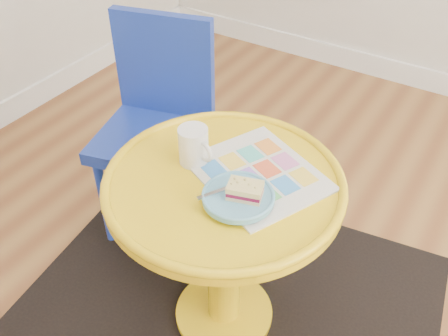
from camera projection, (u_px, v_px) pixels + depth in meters
The scene contains 9 objects.
room_walls at pixel (225, 131), 2.33m from camera, with size 4.00×4.00×4.00m.
rug at pixel (224, 314), 1.63m from camera, with size 1.30×1.10×0.01m, color black.
side_table at pixel (224, 225), 1.36m from camera, with size 0.61×0.61×0.58m.
chair at pixel (157, 117), 1.71m from camera, with size 0.42×0.42×0.79m.
newspaper at pixel (258, 174), 1.28m from camera, with size 0.32×0.27×0.01m, color silver.
mug at pixel (194, 145), 1.28m from camera, with size 0.11×0.08×0.10m.
plate at pixel (238, 197), 1.18m from camera, with size 0.17×0.17×0.02m.
cake_slice at pixel (245, 190), 1.17m from camera, with size 0.09×0.08×0.04m.
fork at pixel (227, 188), 1.20m from camera, with size 0.08×0.13×0.00m.
Camera 1 is at (0.03, -0.62, 1.41)m, focal length 40.00 mm.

